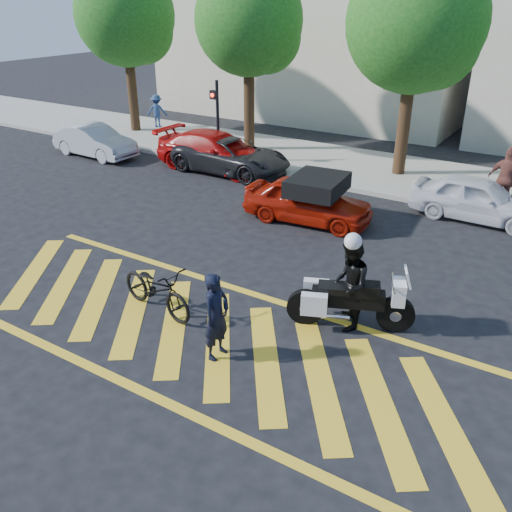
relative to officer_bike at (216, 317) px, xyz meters
The scene contains 19 objects.
ground 1.22m from the officer_bike, 153.70° to the left, with size 90.00×90.00×0.00m, color black.
sidewalk 12.43m from the officer_bike, 93.58° to the left, with size 60.00×5.00×0.15m, color #9E998E.
crosswalk 1.24m from the officer_bike, 154.79° to the left, with size 12.33×4.00×0.01m.
building_left 23.48m from the officer_bike, 112.31° to the left, with size 16.00×8.00×10.00m, color beige.
tree_far_left 18.94m from the officer_bike, 137.63° to the left, with size 4.40×4.40×7.41m.
tree_left 14.94m from the officer_bike, 119.86° to the left, with size 4.20×4.20×7.26m.
tree_center 13.17m from the officer_bike, 92.97° to the left, with size 4.60×4.60×7.56m.
signal_pole 12.51m from the officer_bike, 125.71° to the left, with size 0.28×0.43×3.20m.
officer_bike is the anchor object (origin of this frame).
bicycle 2.11m from the officer_bike, 163.13° to the left, with size 0.72×2.06×1.08m, color black.
police_motorcycle 2.75m from the officer_bike, 53.06° to the left, with size 2.40×1.36×1.12m.
officer_moto 2.74m from the officer_bike, 53.59° to the left, with size 0.92×0.72×1.90m, color black.
red_convertible 6.99m from the officer_bike, 103.45° to the left, with size 1.52×3.78×1.29m, color #A11507.
parked_far_left 14.90m from the officer_bike, 145.46° to the left, with size 1.33×3.82×1.26m, color #9C9FA3.
parked_left 11.85m from the officer_bike, 126.05° to the left, with size 1.97×4.85×1.41m, color #B30C0B.
parked_mid_left 11.46m from the officer_bike, 123.22° to the left, with size 2.10×4.56×1.27m, color black.
parked_mid_right 9.92m from the officer_bike, 75.13° to the left, with size 1.54×3.82×1.30m, color silver.
pedestrian_left 18.88m from the officer_bike, 134.69° to the left, with size 1.00×0.57×1.55m, color navy.
pedestrian_right 10.86m from the officer_bike, 73.39° to the left, with size 1.13×0.47×1.93m, color brown.
Camera 1 is at (5.79, -7.03, 6.12)m, focal length 38.00 mm.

